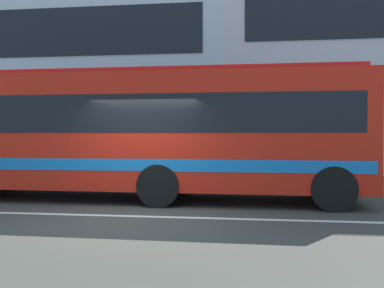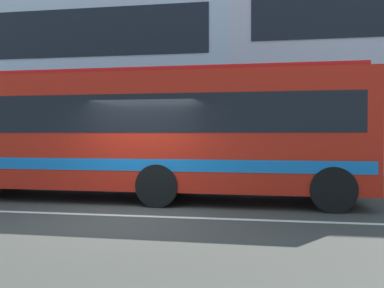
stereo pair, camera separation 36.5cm
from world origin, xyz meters
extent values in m
plane|color=#3E3E37|center=(0.00, 0.00, 0.00)|extent=(160.00, 160.00, 0.00)
cube|color=silver|center=(0.00, 0.00, 0.00)|extent=(60.00, 0.16, 0.01)
cube|color=silver|center=(-9.60, 14.59, 5.41)|extent=(22.09, 10.48, 10.82)
cube|color=red|center=(-0.30, 2.29, 1.76)|extent=(11.24, 2.68, 2.82)
cube|color=black|center=(-0.30, 2.29, 2.18)|extent=(10.56, 2.69, 0.90)
cube|color=blue|center=(-0.30, 2.29, 0.98)|extent=(11.01, 2.70, 0.28)
cube|color=red|center=(-0.30, 2.29, 3.23)|extent=(10.78, 2.27, 0.12)
cylinder|color=black|center=(-4.90, 3.52, 0.50)|extent=(1.00, 0.29, 1.00)
cylinder|color=black|center=(0.37, 1.10, 0.50)|extent=(1.00, 0.29, 1.00)
cylinder|color=black|center=(0.40, 3.47, 0.50)|extent=(1.00, 0.29, 1.00)
cylinder|color=black|center=(4.29, 1.06, 0.50)|extent=(1.00, 0.29, 1.00)
cylinder|color=black|center=(4.31, 3.43, 0.50)|extent=(1.00, 0.29, 1.00)
camera|label=1|loc=(2.35, -8.18, 1.70)|focal=38.29mm
camera|label=2|loc=(2.71, -8.13, 1.70)|focal=38.29mm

